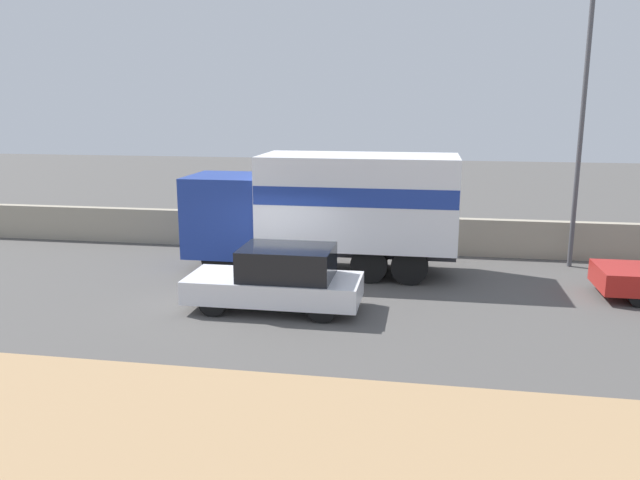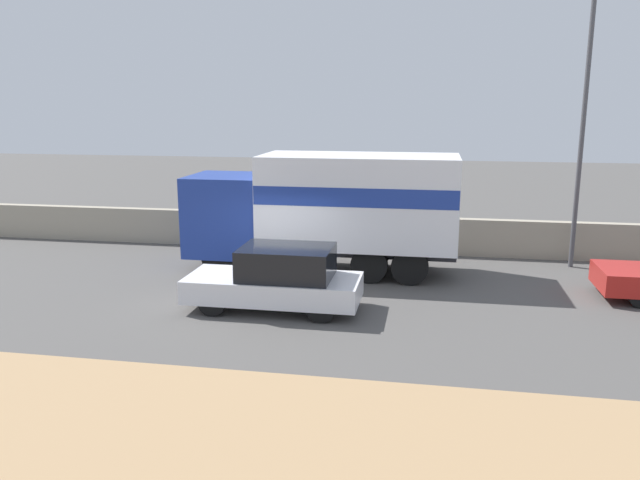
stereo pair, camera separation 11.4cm
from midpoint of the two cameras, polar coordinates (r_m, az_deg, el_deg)
ground_plane at (r=15.70m, az=-4.05°, el=-5.59°), size 80.00×80.00×0.00m
dirt_shoulder_foreground at (r=9.81m, az=-14.25°, el=-17.50°), size 60.00×5.15×0.04m
stone_wall_backdrop at (r=20.99m, az=-0.23°, el=0.77°), size 60.00×0.35×1.20m
street_lamp at (r=19.75m, az=23.18°, el=11.00°), size 0.56×0.28×8.24m
box_truck at (r=17.94m, az=1.20°, el=3.20°), size 7.76×2.54×3.42m
car_hatchback at (r=14.89m, az=-3.61°, el=-3.56°), size 4.14×1.71×1.54m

